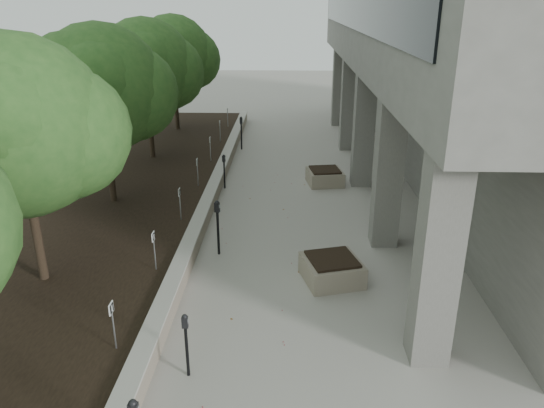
# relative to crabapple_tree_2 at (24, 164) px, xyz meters

# --- Properties ---
(ground) EXTENTS (90.00, 90.00, 0.00)m
(ground) POSITION_rel_crabapple_tree_2_xyz_m (4.80, -3.00, -3.12)
(ground) COLOR #A09A93
(ground) RESTS_ON ground
(retaining_wall) EXTENTS (0.39, 26.00, 0.50)m
(retaining_wall) POSITION_rel_crabapple_tree_2_xyz_m (2.97, 6.00, -2.87)
(retaining_wall) COLOR gray
(retaining_wall) RESTS_ON ground
(planting_bed) EXTENTS (7.00, 26.00, 0.40)m
(planting_bed) POSITION_rel_crabapple_tree_2_xyz_m (-0.70, 6.00, -2.92)
(planting_bed) COLOR black
(planting_bed) RESTS_ON ground
(crabapple_tree_2) EXTENTS (4.60, 4.00, 5.44)m
(crabapple_tree_2) POSITION_rel_crabapple_tree_2_xyz_m (0.00, 0.00, 0.00)
(crabapple_tree_2) COLOR #28511F
(crabapple_tree_2) RESTS_ON planting_bed
(crabapple_tree_3) EXTENTS (4.60, 4.00, 5.44)m
(crabapple_tree_3) POSITION_rel_crabapple_tree_2_xyz_m (0.00, 5.00, 0.00)
(crabapple_tree_3) COLOR #28511F
(crabapple_tree_3) RESTS_ON planting_bed
(crabapple_tree_4) EXTENTS (4.60, 4.00, 5.44)m
(crabapple_tree_4) POSITION_rel_crabapple_tree_2_xyz_m (0.00, 10.00, 0.00)
(crabapple_tree_4) COLOR #28511F
(crabapple_tree_4) RESTS_ON planting_bed
(crabapple_tree_5) EXTENTS (4.60, 4.00, 5.44)m
(crabapple_tree_5) POSITION_rel_crabapple_tree_2_xyz_m (0.00, 15.00, 0.00)
(crabapple_tree_5) COLOR #28511F
(crabapple_tree_5) RESTS_ON planting_bed
(parking_sign_2) EXTENTS (0.04, 0.22, 0.96)m
(parking_sign_2) POSITION_rel_crabapple_tree_2_xyz_m (2.45, -2.50, -2.24)
(parking_sign_2) COLOR black
(parking_sign_2) RESTS_ON planting_bed
(parking_sign_3) EXTENTS (0.04, 0.22, 0.96)m
(parking_sign_3) POSITION_rel_crabapple_tree_2_xyz_m (2.45, 0.50, -2.24)
(parking_sign_3) COLOR black
(parking_sign_3) RESTS_ON planting_bed
(parking_sign_4) EXTENTS (0.04, 0.22, 0.96)m
(parking_sign_4) POSITION_rel_crabapple_tree_2_xyz_m (2.45, 3.50, -2.24)
(parking_sign_4) COLOR black
(parking_sign_4) RESTS_ON planting_bed
(parking_sign_5) EXTENTS (0.04, 0.22, 0.96)m
(parking_sign_5) POSITION_rel_crabapple_tree_2_xyz_m (2.45, 6.50, -2.24)
(parking_sign_5) COLOR black
(parking_sign_5) RESTS_ON planting_bed
(parking_sign_6) EXTENTS (0.04, 0.22, 0.96)m
(parking_sign_6) POSITION_rel_crabapple_tree_2_xyz_m (2.45, 9.50, -2.24)
(parking_sign_6) COLOR black
(parking_sign_6) RESTS_ON planting_bed
(parking_sign_7) EXTENTS (0.04, 0.22, 0.96)m
(parking_sign_7) POSITION_rel_crabapple_tree_2_xyz_m (2.45, 12.50, -2.24)
(parking_sign_7) COLOR black
(parking_sign_7) RESTS_ON planting_bed
(parking_sign_8) EXTENTS (0.04, 0.22, 0.96)m
(parking_sign_8) POSITION_rel_crabapple_tree_2_xyz_m (2.45, 15.50, -2.24)
(parking_sign_8) COLOR black
(parking_sign_8) RESTS_ON planting_bed
(parking_meter_2) EXTENTS (0.13, 0.09, 1.28)m
(parking_meter_2) POSITION_rel_crabapple_tree_2_xyz_m (3.79, -2.70, -2.48)
(parking_meter_2) COLOR black
(parking_meter_2) RESTS_ON ground
(parking_meter_3) EXTENTS (0.18, 0.15, 1.53)m
(parking_meter_3) POSITION_rel_crabapple_tree_2_xyz_m (3.72, 2.13, -2.35)
(parking_meter_3) COLOR black
(parking_meter_3) RESTS_ON ground
(parking_meter_4) EXTENTS (0.14, 0.12, 1.26)m
(parking_meter_4) POSITION_rel_crabapple_tree_2_xyz_m (3.25, 7.37, -2.49)
(parking_meter_4) COLOR black
(parking_meter_4) RESTS_ON ground
(parking_meter_5) EXTENTS (0.15, 0.11, 1.51)m
(parking_meter_5) POSITION_rel_crabapple_tree_2_xyz_m (3.39, 12.69, -2.36)
(parking_meter_5) COLOR black
(parking_meter_5) RESTS_ON ground
(planter_front) EXTENTS (1.60, 1.60, 0.61)m
(planter_front) POSITION_rel_crabapple_tree_2_xyz_m (6.62, 0.83, -2.82)
(planter_front) COLOR gray
(planter_front) RESTS_ON ground
(planter_back) EXTENTS (1.41, 1.41, 0.57)m
(planter_back) POSITION_rel_crabapple_tree_2_xyz_m (6.89, 7.99, -2.83)
(planter_back) COLOR gray
(planter_back) RESTS_ON ground
(berry_scatter) EXTENTS (3.30, 14.10, 0.02)m
(berry_scatter) POSITION_rel_crabapple_tree_2_xyz_m (4.70, 2.00, -3.11)
(berry_scatter) COLOR maroon
(berry_scatter) RESTS_ON ground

